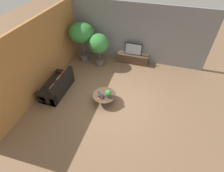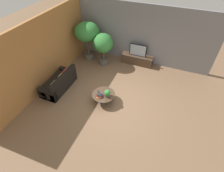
{
  "view_description": "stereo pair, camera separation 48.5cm",
  "coord_description": "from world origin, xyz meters",
  "px_view_note": "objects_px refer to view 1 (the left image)",
  "views": [
    {
      "loc": [
        1.38,
        -5.02,
        5.41
      ],
      "look_at": [
        -0.19,
        0.15,
        0.55
      ],
      "focal_mm": 28.0,
      "sensor_mm": 36.0,
      "label": 1
    },
    {
      "loc": [
        1.84,
        -4.86,
        5.41
      ],
      "look_at": [
        -0.19,
        0.15,
        0.55
      ],
      "focal_mm": 28.0,
      "sensor_mm": 36.0,
      "label": 2
    }
  ],
  "objects_px": {
    "media_console": "(133,58)",
    "potted_palm_corner": "(99,45)",
    "potted_plant_tabletop": "(108,93)",
    "couch_by_wall": "(57,86)",
    "potted_palm_tall": "(82,34)",
    "coffee_table": "(104,97)",
    "television": "(133,49)"
  },
  "relations": [
    {
      "from": "couch_by_wall",
      "to": "potted_palm_tall",
      "type": "height_order",
      "value": "potted_palm_tall"
    },
    {
      "from": "media_console",
      "to": "potted_palm_corner",
      "type": "distance_m",
      "value": 1.99
    },
    {
      "from": "coffee_table",
      "to": "television",
      "type": "bearing_deg",
      "value": 81.22
    },
    {
      "from": "coffee_table",
      "to": "couch_by_wall",
      "type": "relative_size",
      "value": 0.54
    },
    {
      "from": "potted_palm_corner",
      "to": "coffee_table",
      "type": "bearing_deg",
      "value": -65.88
    },
    {
      "from": "potted_palm_corner",
      "to": "potted_plant_tabletop",
      "type": "relative_size",
      "value": 5.29
    },
    {
      "from": "media_console",
      "to": "potted_plant_tabletop",
      "type": "xyz_separation_m",
      "value": [
        -0.31,
        -3.29,
        0.32
      ]
    },
    {
      "from": "couch_by_wall",
      "to": "potted_palm_tall",
      "type": "xyz_separation_m",
      "value": [
        0.1,
        2.68,
        1.22
      ]
    },
    {
      "from": "media_console",
      "to": "couch_by_wall",
      "type": "height_order",
      "value": "couch_by_wall"
    },
    {
      "from": "couch_by_wall",
      "to": "coffee_table",
      "type": "bearing_deg",
      "value": 89.81
    },
    {
      "from": "potted_plant_tabletop",
      "to": "coffee_table",
      "type": "bearing_deg",
      "value": 165.2
    },
    {
      "from": "potted_palm_corner",
      "to": "potted_plant_tabletop",
      "type": "distance_m",
      "value": 2.96
    },
    {
      "from": "media_console",
      "to": "potted_palm_corner",
      "type": "bearing_deg",
      "value": -156.73
    },
    {
      "from": "media_console",
      "to": "potted_plant_tabletop",
      "type": "relative_size",
      "value": 5.21
    },
    {
      "from": "coffee_table",
      "to": "potted_plant_tabletop",
      "type": "bearing_deg",
      "value": -14.8
    },
    {
      "from": "media_console",
      "to": "potted_palm_tall",
      "type": "bearing_deg",
      "value": -167.99
    },
    {
      "from": "potted_palm_tall",
      "to": "potted_plant_tabletop",
      "type": "relative_size",
      "value": 6.42
    },
    {
      "from": "couch_by_wall",
      "to": "potted_plant_tabletop",
      "type": "relative_size",
      "value": 5.49
    },
    {
      "from": "couch_by_wall",
      "to": "potted_palm_tall",
      "type": "distance_m",
      "value": 2.94
    },
    {
      "from": "coffee_table",
      "to": "couch_by_wall",
      "type": "bearing_deg",
      "value": 179.81
    },
    {
      "from": "television",
      "to": "coffee_table",
      "type": "bearing_deg",
      "value": -98.78
    },
    {
      "from": "television",
      "to": "potted_palm_tall",
      "type": "distance_m",
      "value": 2.73
    },
    {
      "from": "media_console",
      "to": "potted_plant_tabletop",
      "type": "distance_m",
      "value": 3.32
    },
    {
      "from": "potted_plant_tabletop",
      "to": "couch_by_wall",
      "type": "bearing_deg",
      "value": 178.62
    },
    {
      "from": "media_console",
      "to": "potted_plant_tabletop",
      "type": "bearing_deg",
      "value": -95.4
    },
    {
      "from": "coffee_table",
      "to": "potted_plant_tabletop",
      "type": "distance_m",
      "value": 0.35
    },
    {
      "from": "media_console",
      "to": "television",
      "type": "relative_size",
      "value": 1.89
    },
    {
      "from": "couch_by_wall",
      "to": "media_console",
      "type": "bearing_deg",
      "value": 140.32
    },
    {
      "from": "potted_palm_tall",
      "to": "potted_plant_tabletop",
      "type": "bearing_deg",
      "value": -50.32
    },
    {
      "from": "couch_by_wall",
      "to": "potted_plant_tabletop",
      "type": "distance_m",
      "value": 2.39
    },
    {
      "from": "potted_palm_tall",
      "to": "coffee_table",
      "type": "bearing_deg",
      "value": -52.24
    },
    {
      "from": "couch_by_wall",
      "to": "potted_palm_tall",
      "type": "relative_size",
      "value": 0.86
    }
  ]
}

